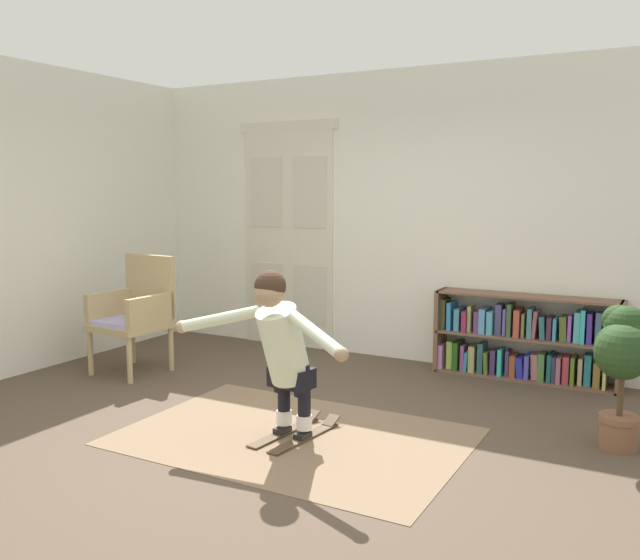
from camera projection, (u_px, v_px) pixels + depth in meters
name	position (u px, v px, depth m)	size (l,w,h in m)	color
ground_plane	(268.00, 440.00, 4.67)	(7.20, 7.20, 0.00)	brown
back_wall	(408.00, 217.00, 6.74)	(6.00, 0.10, 2.90)	silver
side_wall_left	(18.00, 219.00, 6.25)	(0.10, 6.00, 2.90)	silver
double_door	(288.00, 235.00, 7.37)	(1.22, 0.05, 2.45)	beige
rug	(294.00, 436.00, 4.73)	(2.36, 1.63, 0.01)	#7F664D
bookshelf	(522.00, 341.00, 6.13)	(1.64, 0.30, 0.78)	brown
wicker_chair	(136.00, 311.00, 6.37)	(0.63, 0.63, 1.10)	tan
potted_plant	(624.00, 352.00, 4.41)	(0.38, 0.54, 0.96)	brown
skis_pair	(297.00, 432.00, 4.75)	(0.36, 0.76, 0.07)	#4F3C27
person_skier	(281.00, 342.00, 4.53)	(1.43, 0.66, 1.13)	white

